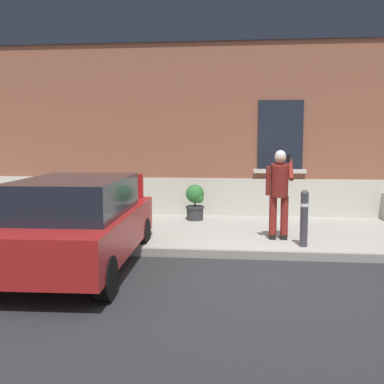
# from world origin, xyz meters

# --- Properties ---
(ground_plane) EXTENTS (80.00, 80.00, 0.00)m
(ground_plane) POSITION_xyz_m (0.00, 0.00, 0.00)
(ground_plane) COLOR #232326
(sidewalk) EXTENTS (24.00, 3.60, 0.15)m
(sidewalk) POSITION_xyz_m (0.00, 2.80, 0.07)
(sidewalk) COLOR #99968E
(sidewalk) RESTS_ON ground
(curb_edge) EXTENTS (24.00, 0.12, 0.15)m
(curb_edge) POSITION_xyz_m (0.00, 0.94, 0.07)
(curb_edge) COLOR gray
(curb_edge) RESTS_ON ground
(building_facade) EXTENTS (24.00, 1.52, 7.50)m
(building_facade) POSITION_xyz_m (0.01, 5.29, 3.73)
(building_facade) COLOR brown
(building_facade) RESTS_ON ground
(hatchback_car_red) EXTENTS (1.91, 4.12, 1.50)m
(hatchback_car_red) POSITION_xyz_m (-2.72, -0.01, 0.79)
(hatchback_car_red) COLOR maroon
(hatchback_car_red) RESTS_ON ground
(bollard_near_person) EXTENTS (0.15, 0.15, 1.04)m
(bollard_near_person) POSITION_xyz_m (1.03, 1.35, 0.71)
(bollard_near_person) COLOR #333338
(bollard_near_person) RESTS_ON sidewalk
(person_on_phone) EXTENTS (0.51, 0.49, 1.75)m
(person_on_phone) POSITION_xyz_m (0.62, 1.88, 1.15)
(person_on_phone) COLOR maroon
(person_on_phone) RESTS_ON sidewalk
(planter_cream) EXTENTS (0.44, 0.44, 0.86)m
(planter_cream) POSITION_xyz_m (-5.01, 4.06, 0.61)
(planter_cream) COLOR beige
(planter_cream) RESTS_ON sidewalk
(planter_olive) EXTENTS (0.44, 0.44, 0.86)m
(planter_olive) POSITION_xyz_m (-3.11, 3.82, 0.61)
(planter_olive) COLOR #606B38
(planter_olive) RESTS_ON sidewalk
(planter_charcoal) EXTENTS (0.44, 0.44, 0.86)m
(planter_charcoal) POSITION_xyz_m (-1.21, 3.85, 0.61)
(planter_charcoal) COLOR #2D2D30
(planter_charcoal) RESTS_ON sidewalk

